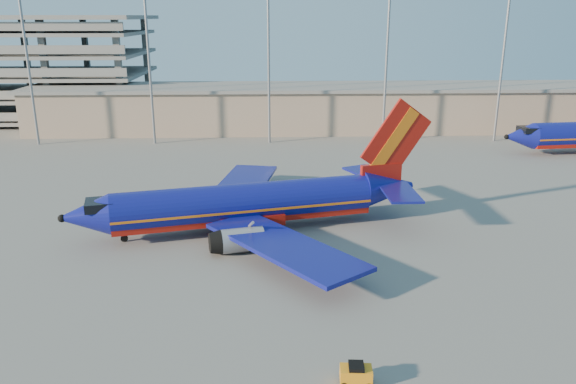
# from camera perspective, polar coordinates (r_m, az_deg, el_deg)

# --- Properties ---
(ground) EXTENTS (220.00, 220.00, 0.00)m
(ground) POSITION_cam_1_polar(r_m,az_deg,el_deg) (55.23, 3.54, -5.18)
(ground) COLOR slate
(ground) RESTS_ON ground
(terminal_building) EXTENTS (122.00, 16.00, 8.50)m
(terminal_building) POSITION_cam_1_polar(r_m,az_deg,el_deg) (111.08, 5.90, 8.59)
(terminal_building) COLOR gray
(terminal_building) RESTS_ON ground
(parking_garage) EXTENTS (62.00, 32.00, 21.40)m
(parking_garage) POSITION_cam_1_polar(r_m,az_deg,el_deg) (137.41, -27.06, 11.63)
(parking_garage) COLOR slate
(parking_garage) RESTS_ON ground
(light_mast_row) EXTENTS (101.60, 1.60, 28.65)m
(light_mast_row) POSITION_cam_1_polar(r_m,az_deg,el_deg) (97.33, 4.11, 15.24)
(light_mast_row) COLOR gray
(light_mast_row) RESTS_ON ground
(aircraft_main) EXTENTS (37.85, 35.99, 13.01)m
(aircraft_main) POSITION_cam_1_polar(r_m,az_deg,el_deg) (57.79, -3.59, -1.20)
(aircraft_main) COLOR navy
(aircraft_main) RESTS_ON ground
(baggage_tug) EXTENTS (2.01, 1.30, 1.39)m
(baggage_tug) POSITION_cam_1_polar(r_m,az_deg,el_deg) (35.56, 6.92, -17.88)
(baggage_tug) COLOR orange
(baggage_tug) RESTS_ON ground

